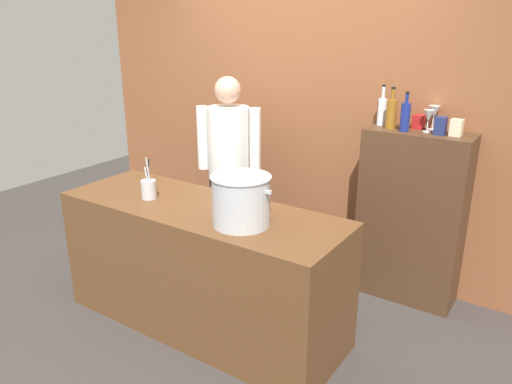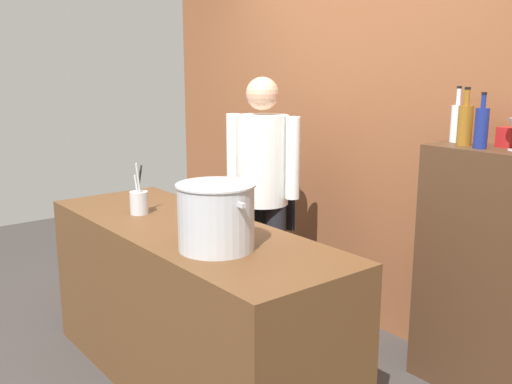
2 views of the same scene
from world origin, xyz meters
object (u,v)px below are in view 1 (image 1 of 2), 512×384
(stockpot_large, at_px, (241,201))
(wine_bottle_cobalt, at_px, (405,116))
(spice_tin_red, at_px, (418,122))
(chef, at_px, (229,162))
(wine_glass_tall, at_px, (429,116))
(utensil_crock, at_px, (149,189))
(wine_bottle_clear, at_px, (382,111))
(wine_glass_wide, at_px, (434,113))
(spice_tin_cream, at_px, (456,128))
(spice_tin_navy, at_px, (440,126))
(wine_bottle_amber, at_px, (391,113))

(stockpot_large, xyz_separation_m, wine_bottle_cobalt, (0.56, 1.22, 0.38))
(wine_bottle_cobalt, height_order, spice_tin_red, wine_bottle_cobalt)
(chef, distance_m, wine_glass_tall, 1.58)
(utensil_crock, xyz_separation_m, wine_bottle_clear, (1.14, 1.33, 0.46))
(chef, relative_size, stockpot_large, 3.92)
(utensil_crock, xyz_separation_m, spice_tin_red, (1.42, 1.35, 0.40))
(utensil_crock, bearing_deg, wine_bottle_clear, 49.20)
(wine_glass_wide, bearing_deg, wine_bottle_clear, -173.06)
(spice_tin_red, xyz_separation_m, spice_tin_cream, (0.29, -0.09, 0.01))
(wine_glass_wide, bearing_deg, wine_glass_tall, -94.93)
(wine_bottle_cobalt, bearing_deg, spice_tin_navy, 5.43)
(chef, height_order, spice_tin_navy, chef)
(spice_tin_red, bearing_deg, stockpot_large, -114.21)
(wine_bottle_clear, bearing_deg, spice_tin_cream, -6.87)
(wine_glass_tall, height_order, spice_tin_red, wine_glass_tall)
(stockpot_large, height_order, wine_glass_tall, wine_glass_tall)
(wine_glass_tall, relative_size, spice_tin_cream, 1.39)
(wine_glass_wide, bearing_deg, spice_tin_cream, -30.72)
(chef, bearing_deg, wine_glass_tall, 173.54)
(chef, height_order, wine_glass_wide, chef)
(wine_bottle_amber, relative_size, spice_tin_red, 2.94)
(wine_bottle_clear, bearing_deg, wine_glass_tall, -8.97)
(stockpot_large, height_order, wine_glass_wide, wine_glass_wide)
(wine_bottle_cobalt, height_order, wine_glass_wide, wine_bottle_cobalt)
(wine_glass_wide, relative_size, wine_glass_tall, 1.10)
(wine_bottle_cobalt, bearing_deg, chef, -165.61)
(utensil_crock, height_order, spice_tin_cream, spice_tin_cream)
(spice_tin_cream, bearing_deg, wine_glass_tall, 177.02)
(spice_tin_navy, bearing_deg, chef, -166.97)
(stockpot_large, relative_size, spice_tin_red, 4.15)
(wine_bottle_amber, height_order, wine_glass_wide, wine_bottle_amber)
(spice_tin_red, xyz_separation_m, spice_tin_navy, (0.19, -0.12, 0.01))
(stockpot_large, bearing_deg, utensil_crock, 178.65)
(wine_bottle_clear, distance_m, wine_bottle_cobalt, 0.25)
(wine_glass_wide, relative_size, spice_tin_cream, 1.53)
(chef, height_order, wine_glass_tall, chef)
(stockpot_large, distance_m, utensil_crock, 0.81)
(stockpot_large, height_order, spice_tin_navy, spice_tin_navy)
(wine_bottle_cobalt, distance_m, wine_glass_wide, 0.23)
(wine_glass_wide, height_order, spice_tin_red, wine_glass_wide)
(stockpot_large, bearing_deg, spice_tin_cream, 54.82)
(chef, xyz_separation_m, wine_glass_wide, (1.47, 0.50, 0.48))
(spice_tin_navy, bearing_deg, wine_bottle_amber, 177.49)
(spice_tin_cream, bearing_deg, spice_tin_navy, -162.75)
(wine_glass_wide, bearing_deg, wine_bottle_amber, -154.64)
(wine_glass_tall, bearing_deg, stockpot_large, -118.63)
(wine_bottle_clear, bearing_deg, wine_bottle_amber, -39.22)
(wine_bottle_clear, bearing_deg, stockpot_large, -104.29)
(stockpot_large, distance_m, wine_glass_tall, 1.52)
(chef, xyz_separation_m, wine_bottle_cobalt, (1.31, 0.34, 0.46))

